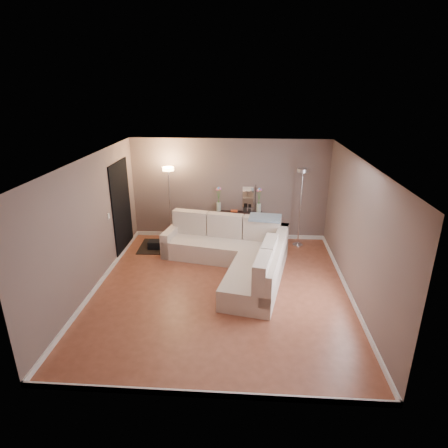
# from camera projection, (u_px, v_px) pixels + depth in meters

# --- Properties ---
(floor) EXTENTS (5.00, 5.50, 0.01)m
(floor) POSITION_uv_depth(u_px,v_px,m) (221.00, 290.00, 7.46)
(floor) COLOR #974F37
(floor) RESTS_ON ground
(ceiling) EXTENTS (5.00, 5.50, 0.01)m
(ceiling) POSITION_uv_depth(u_px,v_px,m) (221.00, 160.00, 6.54)
(ceiling) COLOR white
(ceiling) RESTS_ON ground
(wall_back) EXTENTS (5.00, 0.02, 2.60)m
(wall_back) POSITION_uv_depth(u_px,v_px,m) (229.00, 190.00, 9.58)
(wall_back) COLOR #746059
(wall_back) RESTS_ON ground
(wall_front) EXTENTS (5.00, 0.02, 2.60)m
(wall_front) POSITION_uv_depth(u_px,v_px,m) (204.00, 314.00, 4.42)
(wall_front) COLOR #746059
(wall_front) RESTS_ON ground
(wall_left) EXTENTS (0.02, 5.50, 2.60)m
(wall_left) POSITION_uv_depth(u_px,v_px,m) (91.00, 226.00, 7.16)
(wall_left) COLOR #746059
(wall_left) RESTS_ON ground
(wall_right) EXTENTS (0.02, 5.50, 2.60)m
(wall_right) POSITION_uv_depth(u_px,v_px,m) (358.00, 232.00, 6.84)
(wall_right) COLOR #746059
(wall_right) RESTS_ON ground
(baseboard_back) EXTENTS (5.00, 0.03, 0.10)m
(baseboard_back) POSITION_uv_depth(u_px,v_px,m) (229.00, 235.00, 9.99)
(baseboard_back) COLOR white
(baseboard_back) RESTS_ON ground
(baseboard_front) EXTENTS (5.00, 0.03, 0.10)m
(baseboard_front) POSITION_uv_depth(u_px,v_px,m) (206.00, 394.00, 4.89)
(baseboard_front) COLOR white
(baseboard_front) RESTS_ON ground
(baseboard_left) EXTENTS (0.03, 5.50, 0.10)m
(baseboard_left) POSITION_uv_depth(u_px,v_px,m) (100.00, 283.00, 7.60)
(baseboard_left) COLOR white
(baseboard_left) RESTS_ON ground
(baseboard_right) EXTENTS (0.03, 5.50, 0.10)m
(baseboard_right) POSITION_uv_depth(u_px,v_px,m) (348.00, 292.00, 7.28)
(baseboard_right) COLOR white
(baseboard_right) RESTS_ON ground
(doorway) EXTENTS (0.02, 1.20, 2.20)m
(doorway) POSITION_uv_depth(u_px,v_px,m) (122.00, 208.00, 8.81)
(doorway) COLOR black
(doorway) RESTS_ON ground
(switch_plate) EXTENTS (0.02, 0.08, 0.12)m
(switch_plate) POSITION_uv_depth(u_px,v_px,m) (108.00, 216.00, 7.98)
(switch_plate) COLOR white
(switch_plate) RESTS_ON ground
(sectional_sofa) EXTENTS (2.97, 3.21, 1.00)m
(sectional_sofa) POSITION_uv_depth(u_px,v_px,m) (236.00, 252.00, 8.24)
(sectional_sofa) COLOR beige
(sectional_sofa) RESTS_ON floor
(throw_blanket) EXTENTS (0.77, 0.52, 0.10)m
(throw_blanket) POSITION_uv_depth(u_px,v_px,m) (265.00, 218.00, 8.51)
(throw_blanket) COLOR gray
(throw_blanket) RESTS_ON sectional_sofa
(console_table) EXTENTS (1.22, 0.35, 0.75)m
(console_table) POSITION_uv_depth(u_px,v_px,m) (236.00, 224.00, 9.74)
(console_table) COLOR black
(console_table) RESTS_ON floor
(leaning_mirror) EXTENTS (0.86, 0.06, 0.67)m
(leaning_mirror) POSITION_uv_depth(u_px,v_px,m) (239.00, 197.00, 9.64)
(leaning_mirror) COLOR black
(leaning_mirror) RESTS_ON console_table
(table_decor) EXTENTS (0.51, 0.12, 0.12)m
(table_decor) POSITION_uv_depth(u_px,v_px,m) (238.00, 211.00, 9.57)
(table_decor) COLOR #E65528
(table_decor) RESTS_ON console_table
(flower_vase_left) EXTENTS (0.14, 0.11, 0.64)m
(flower_vase_left) POSITION_uv_depth(u_px,v_px,m) (219.00, 201.00, 9.56)
(flower_vase_left) COLOR silver
(flower_vase_left) RESTS_ON console_table
(flower_vase_right) EXTENTS (0.14, 0.11, 0.64)m
(flower_vase_right) POSITION_uv_depth(u_px,v_px,m) (259.00, 202.00, 9.48)
(flower_vase_right) COLOR silver
(flower_vase_right) RESTS_ON console_table
(floor_lamp_lit) EXTENTS (0.29, 0.29, 1.95)m
(floor_lamp_lit) POSITION_uv_depth(u_px,v_px,m) (169.00, 190.00, 9.27)
(floor_lamp_lit) COLOR silver
(floor_lamp_lit) RESTS_ON floor
(floor_lamp_unlit) EXTENTS (0.31, 0.31, 1.98)m
(floor_lamp_unlit) POSITION_uv_depth(u_px,v_px,m) (301.00, 192.00, 8.99)
(floor_lamp_unlit) COLOR silver
(floor_lamp_unlit) RESTS_ON floor
(charcoal_rug) EXTENTS (1.31, 1.00, 0.02)m
(charcoal_rug) POSITION_uv_depth(u_px,v_px,m) (165.00, 246.00, 9.41)
(charcoal_rug) COLOR black
(charcoal_rug) RESTS_ON floor
(black_bag) EXTENTS (0.37, 0.27, 0.23)m
(black_bag) POSITION_uv_depth(u_px,v_px,m) (156.00, 245.00, 9.30)
(black_bag) COLOR black
(black_bag) RESTS_ON charcoal_rug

